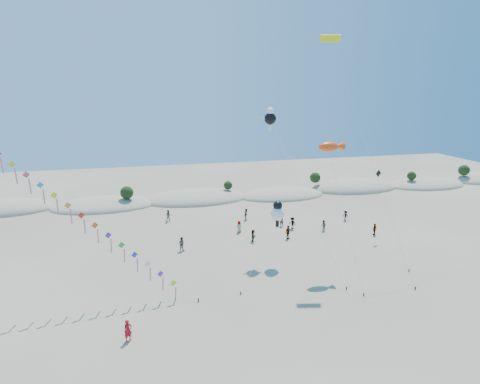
# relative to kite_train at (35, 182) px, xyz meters

# --- Properties ---
(ground) EXTENTS (160.00, 160.00, 0.00)m
(ground) POSITION_rel_kite_train_xyz_m (18.57, -13.52, -11.51)
(ground) COLOR #776D52
(ground) RESTS_ON ground
(dune_ridge) EXTENTS (145.30, 11.49, 5.57)m
(dune_ridge) POSITION_rel_kite_train_xyz_m (19.63, 31.62, -11.39)
(dune_ridge) COLOR gray
(dune_ridge) RESTS_ON ground
(kite_train) EXTENTS (26.51, 8.34, 22.20)m
(kite_train) POSITION_rel_kite_train_xyz_m (0.00, 0.00, 0.00)
(kite_train) COLOR #3F2D1E
(kite_train) RESTS_ON ground
(fish_kite) EXTENTS (2.99, 9.36, 13.98)m
(fish_kite) POSITION_rel_kite_train_xyz_m (29.84, 1.71, 1.92)
(fish_kite) COLOR #3F2D1E
(fish_kite) RESTS_ON ground
(cartoon_kite_low) EXTENTS (6.82, 7.52, 7.33)m
(cartoon_kite_low) POSITION_rel_kite_train_xyz_m (24.12, 2.75, -5.47)
(cartoon_kite_low) COLOR #3F2D1E
(cartoon_kite_low) RESTS_ON ground
(cartoon_kite_high) EXTENTS (5.08, 14.30, 17.47)m
(cartoon_kite_high) POSITION_rel_kite_train_xyz_m (24.77, 8.00, 4.75)
(cartoon_kite_high) COLOR #3F2D1E
(cartoon_kite_high) RESTS_ON ground
(parafoil_kite) EXTENTS (6.40, 12.18, 25.37)m
(parafoil_kite) POSITION_rel_kite_train_xyz_m (30.46, 4.25, 12.89)
(parafoil_kite) COLOR #3F2D1E
(parafoil_kite) RESTS_ON ground
(dark_kite) EXTENTS (3.19, 11.72, 9.13)m
(dark_kite) POSITION_rel_kite_train_xyz_m (39.40, 4.87, -5.23)
(dark_kite) COLOR #3F2D1E
(dark_kite) RESTS_ON ground
(flyer_foreground) EXTENTS (0.80, 0.69, 1.84)m
(flyer_foreground) POSITION_rel_kite_train_xyz_m (7.60, -9.00, -10.59)
(flyer_foreground) COLOR #AB0D1E
(flyer_foreground) RESTS_ON ground
(beachgoers) EXTENTS (28.14, 13.48, 1.85)m
(beachgoers) POSITION_rel_kite_train_xyz_m (25.92, 12.66, -10.65)
(beachgoers) COLOR slate
(beachgoers) RESTS_ON ground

